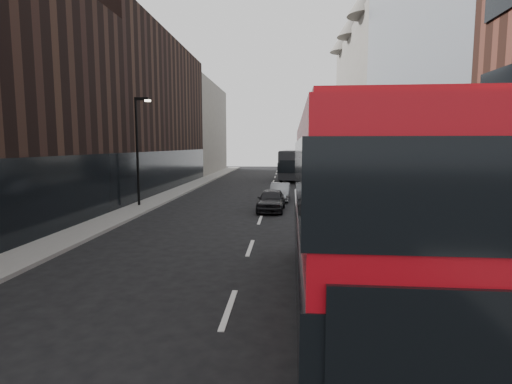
% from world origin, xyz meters
% --- Properties ---
extents(ground, '(140.00, 140.00, 0.00)m').
position_xyz_m(ground, '(0.00, 0.00, 0.00)').
color(ground, black).
rests_on(ground, ground).
extents(sidewalk_right, '(3.00, 80.00, 0.15)m').
position_xyz_m(sidewalk_right, '(7.50, 25.00, 0.07)').
color(sidewalk_right, slate).
rests_on(sidewalk_right, ground).
extents(sidewalk_left, '(2.00, 80.00, 0.15)m').
position_xyz_m(sidewalk_left, '(-8.00, 25.00, 0.07)').
color(sidewalk_left, slate).
rests_on(sidewalk_left, ground).
extents(building_modern_block, '(5.03, 22.00, 20.00)m').
position_xyz_m(building_modern_block, '(11.47, 21.00, 9.90)').
color(building_modern_block, '#94989D').
rests_on(building_modern_block, ground).
extents(building_victorian, '(6.50, 24.00, 21.00)m').
position_xyz_m(building_victorian, '(11.38, 44.00, 9.66)').
color(building_victorian, slate).
rests_on(building_victorian, ground).
extents(building_left_mid, '(5.00, 24.00, 14.00)m').
position_xyz_m(building_left_mid, '(-11.50, 30.00, 7.00)').
color(building_left_mid, black).
rests_on(building_left_mid, ground).
extents(building_left_far, '(5.00, 20.00, 13.00)m').
position_xyz_m(building_left_far, '(-11.50, 52.00, 6.50)').
color(building_left_far, slate).
rests_on(building_left_far, ground).
extents(street_lamp, '(1.06, 0.22, 7.00)m').
position_xyz_m(street_lamp, '(-8.22, 18.00, 4.18)').
color(street_lamp, black).
rests_on(street_lamp, sidewalk_left).
extents(red_bus, '(2.91, 11.62, 4.67)m').
position_xyz_m(red_bus, '(3.01, 2.08, 2.59)').
color(red_bus, '#A80A13').
rests_on(red_bus, ground).
extents(grey_bus, '(3.44, 10.95, 3.49)m').
position_xyz_m(grey_bus, '(2.21, 39.85, 1.87)').
color(grey_bus, black).
rests_on(grey_bus, ground).
extents(car_a, '(1.81, 4.10, 1.37)m').
position_xyz_m(car_a, '(0.50, 17.13, 0.69)').
color(car_a, black).
rests_on(car_a, ground).
extents(car_b, '(1.55, 4.02, 1.31)m').
position_xyz_m(car_b, '(0.97, 21.86, 0.65)').
color(car_b, gray).
rests_on(car_b, ground).
extents(car_c, '(2.44, 5.48, 1.56)m').
position_xyz_m(car_c, '(4.35, 24.00, 0.78)').
color(car_c, black).
rests_on(car_c, ground).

